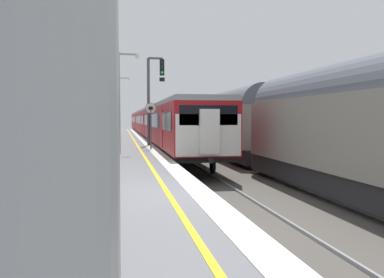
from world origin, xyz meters
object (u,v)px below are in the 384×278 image
background_tree_centre (53,82)px  background_tree_back (14,51)px  signal_gantry (153,91)px  speed_limit_sign (151,120)px  platform_lamp_far (119,101)px  platform_lamp_mid (119,93)px  freight_train_adjacent_track (270,123)px  commuter_train_at_platform (151,122)px  background_tree_left (34,57)px

background_tree_centre → background_tree_back: bearing=-87.6°
signal_gantry → speed_limit_sign: 3.56m
signal_gantry → platform_lamp_far: 13.59m
signal_gantry → platform_lamp_mid: 5.81m
platform_lamp_far → background_tree_back: background_tree_back is taller
freight_train_adjacent_track → speed_limit_sign: bearing=155.4°
signal_gantry → platform_lamp_far: (-2.06, 13.43, -0.08)m
commuter_train_at_platform → platform_lamp_mid: platform_lamp_mid is taller
signal_gantry → background_tree_left: size_ratio=0.71×
freight_train_adjacent_track → speed_limit_sign: size_ratio=10.83×
commuter_train_at_platform → background_tree_left: size_ratio=7.85×
speed_limit_sign → commuter_train_at_platform: bearing=85.6°
commuter_train_at_platform → platform_lamp_far: bearing=-116.0°
speed_limit_sign → platform_lamp_far: platform_lamp_far is taller
freight_train_adjacent_track → background_tree_back: (-13.32, 4.83, 3.98)m
signal_gantry → background_tree_left: 8.93m
commuter_train_at_platform → background_tree_centre: size_ratio=7.85×
background_tree_left → background_tree_back: bearing=-91.5°
platform_lamp_mid → background_tree_back: background_tree_back is taller
freight_train_adjacent_track → background_tree_left: bearing=144.2°
freight_train_adjacent_track → signal_gantry: signal_gantry is taller
speed_limit_sign → background_tree_left: bearing=137.1°
background_tree_centre → signal_gantry: bearing=-62.0°
platform_lamp_mid → platform_lamp_far: size_ratio=0.86×
speed_limit_sign → background_tree_centre: size_ratio=0.33×
background_tree_centre → platform_lamp_far: bearing=-22.0°
platform_lamp_mid → platform_lamp_far: platform_lamp_far is taller
platform_lamp_far → background_tree_back: (-5.76, -14.33, 2.14)m
background_tree_centre → background_tree_back: (0.71, -16.95, 0.18)m
signal_gantry → speed_limit_sign: size_ratio=2.15×
signal_gantry → background_tree_centre: (-8.54, 16.05, 1.88)m
speed_limit_sign → signal_gantry: bearing=83.4°
background_tree_back → commuter_train_at_platform: bearing=66.7°
commuter_train_at_platform → speed_limit_sign: (-1.85, -23.79, 0.37)m
signal_gantry → platform_lamp_far: platform_lamp_far is taller
speed_limit_sign → background_tree_centre: 21.11m
commuter_train_at_platform → platform_lamp_mid: (-3.55, -26.14, 1.65)m
platform_lamp_far → background_tree_back: size_ratio=0.75×
speed_limit_sign → platform_lamp_far: 16.66m
freight_train_adjacent_track → platform_lamp_mid: bearing=177.5°
platform_lamp_mid → background_tree_left: size_ratio=0.63×
speed_limit_sign → background_tree_left: background_tree_left is taller
platform_lamp_mid → platform_lamp_far: (0.00, 18.84, 0.41)m
signal_gantry → commuter_train_at_platform: bearing=85.9°
platform_lamp_far → background_tree_centre: size_ratio=0.73×
commuter_train_at_platform → freight_train_adjacent_track: 26.76m
background_tree_centre → background_tree_back: background_tree_centre is taller
commuter_train_at_platform → background_tree_centre: (-10.03, -4.67, 4.02)m
commuter_train_at_platform → freight_train_adjacent_track: (4.00, -26.46, 0.22)m
platform_lamp_mid → background_tree_centre: background_tree_centre is taller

